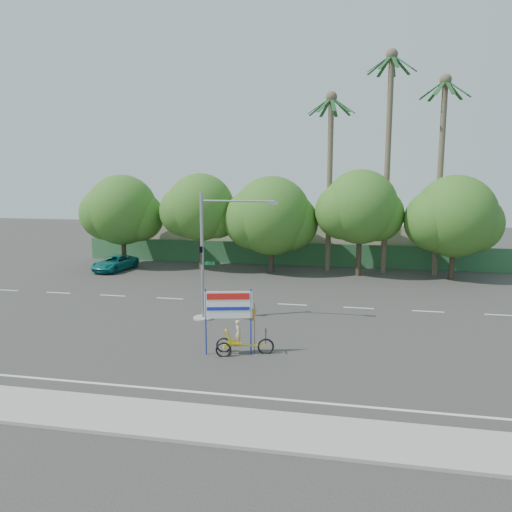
# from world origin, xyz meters

# --- Properties ---
(ground) EXTENTS (120.00, 120.00, 0.00)m
(ground) POSITION_xyz_m (0.00, 0.00, 0.00)
(ground) COLOR #33302D
(ground) RESTS_ON ground
(sidewalk_near) EXTENTS (50.00, 2.40, 0.12)m
(sidewalk_near) POSITION_xyz_m (0.00, -7.50, 0.06)
(sidewalk_near) COLOR gray
(sidewalk_near) RESTS_ON ground
(fence) EXTENTS (38.00, 0.08, 2.00)m
(fence) POSITION_xyz_m (0.00, 21.50, 1.00)
(fence) COLOR #336B3D
(fence) RESTS_ON ground
(building_left) EXTENTS (12.00, 8.00, 4.00)m
(building_left) POSITION_xyz_m (-10.00, 26.00, 2.00)
(building_left) COLOR beige
(building_left) RESTS_ON ground
(building_right) EXTENTS (14.00, 8.00, 3.60)m
(building_right) POSITION_xyz_m (8.00, 26.00, 1.80)
(building_right) COLOR beige
(building_right) RESTS_ON ground
(tree_far_left) EXTENTS (7.14, 6.00, 7.96)m
(tree_far_left) POSITION_xyz_m (-14.05, 18.00, 4.76)
(tree_far_left) COLOR #473828
(tree_far_left) RESTS_ON ground
(tree_left) EXTENTS (6.66, 5.60, 8.07)m
(tree_left) POSITION_xyz_m (-7.05, 18.00, 5.06)
(tree_left) COLOR #473828
(tree_left) RESTS_ON ground
(tree_center) EXTENTS (7.62, 6.40, 7.85)m
(tree_center) POSITION_xyz_m (-1.05, 18.00, 4.47)
(tree_center) COLOR #473828
(tree_center) RESTS_ON ground
(tree_right) EXTENTS (6.90, 5.80, 8.36)m
(tree_right) POSITION_xyz_m (5.95, 18.00, 5.24)
(tree_right) COLOR #473828
(tree_right) RESTS_ON ground
(tree_far_right) EXTENTS (7.38, 6.20, 7.94)m
(tree_far_right) POSITION_xyz_m (12.95, 18.00, 4.64)
(tree_far_right) COLOR #473828
(tree_far_right) RESTS_ON ground
(palm_tall) EXTENTS (3.73, 3.79, 17.45)m
(palm_tall) POSITION_xyz_m (8.00, 19.50, 10.46)
(palm_tall) COLOR #70604C
(palm_tall) RESTS_ON ground
(palm_mid) EXTENTS (3.73, 3.79, 15.45)m
(palm_mid) POSITION_xyz_m (12.00, 19.50, 9.40)
(palm_mid) COLOR #70604C
(palm_mid) RESTS_ON ground
(palm_short) EXTENTS (3.73, 3.79, 14.45)m
(palm_short) POSITION_xyz_m (3.50, 19.50, 8.86)
(palm_short) COLOR #70604C
(palm_short) RESTS_ON ground
(traffic_signal) EXTENTS (4.72, 1.10, 7.00)m
(traffic_signal) POSITION_xyz_m (-2.20, 3.98, 2.92)
(traffic_signal) COLOR gray
(traffic_signal) RESTS_ON ground
(trike_billboard) EXTENTS (3.02, 1.10, 3.03)m
(trike_billboard) POSITION_xyz_m (0.55, -1.05, 1.22)
(trike_billboard) COLOR black
(trike_billboard) RESTS_ON ground
(pickup_truck) EXTENTS (2.79, 4.81, 1.26)m
(pickup_truck) POSITION_xyz_m (-14.00, 16.20, 0.63)
(pickup_truck) COLOR #106F70
(pickup_truck) RESTS_ON ground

